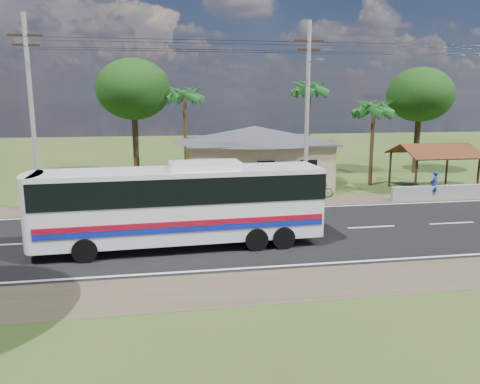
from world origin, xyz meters
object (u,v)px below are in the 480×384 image
object	(u,v)px
waiting_shed	(434,152)
motorcycle	(319,190)
person	(434,185)
coach_bus	(183,199)

from	to	relation	value
waiting_shed	motorcycle	distance (m)	9.13
motorcycle	person	xyz separation A→B (m)	(7.17, -1.79, 0.44)
coach_bus	person	bearing A→B (deg)	21.13
waiting_shed	person	bearing A→B (deg)	-119.12
waiting_shed	motorcycle	bearing A→B (deg)	-172.81
coach_bus	motorcycle	size ratio (longest dim) A/B	6.50
waiting_shed	motorcycle	world-z (taller)	waiting_shed
coach_bus	motorcycle	distance (m)	13.04
waiting_shed	person	world-z (taller)	waiting_shed
waiting_shed	person	xyz separation A→B (m)	(-1.61, -2.89, -1.79)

